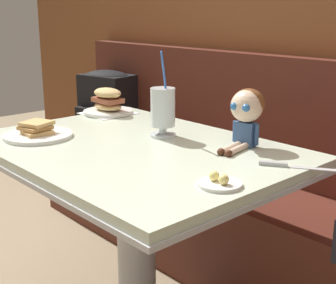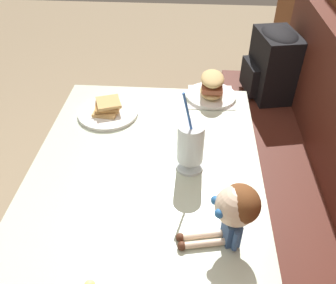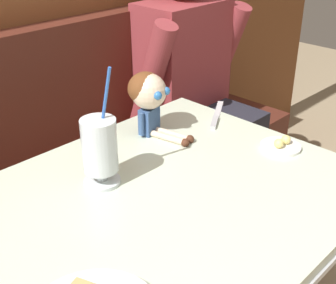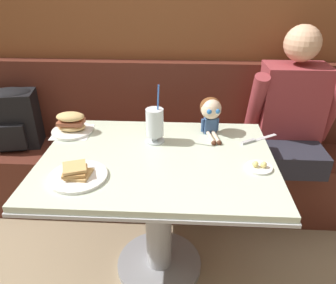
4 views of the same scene
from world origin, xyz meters
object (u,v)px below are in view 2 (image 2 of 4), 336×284
toast_plate (108,111)px  backpack (272,62)px  sandwich_plate (212,88)px  seated_doll (235,209)px  milkshake_glass (191,145)px

toast_plate → backpack: bearing=130.9°
backpack → sandwich_plate: bearing=-34.7°
toast_plate → seated_doll: seated_doll is taller
toast_plate → seated_doll: (0.59, 0.47, 0.11)m
sandwich_plate → seated_doll: seated_doll is taller
milkshake_glass → backpack: milkshake_glass is taller
sandwich_plate → backpack: (-0.53, 0.37, -0.13)m
toast_plate → milkshake_glass: 0.47m
sandwich_plate → backpack: 0.65m
milkshake_glass → seated_doll: 0.31m
seated_doll → sandwich_plate: bearing=-177.1°
seated_doll → backpack: (-1.28, 0.33, -0.21)m
milkshake_glass → toast_plate: bearing=-130.9°
toast_plate → seated_doll: size_ratio=1.10×
seated_doll → milkshake_glass: bearing=-157.0°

